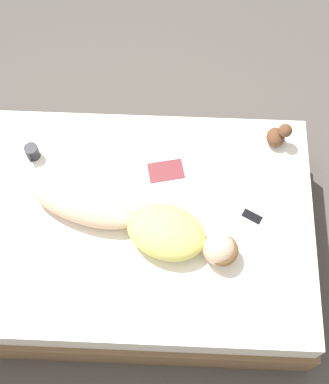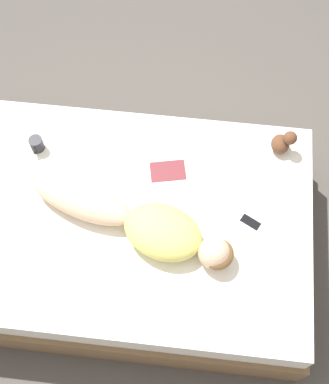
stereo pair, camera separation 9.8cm
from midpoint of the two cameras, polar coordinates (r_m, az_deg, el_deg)
ground_plane at (r=3.73m, az=-2.33°, el=-5.93°), size 12.00×12.00×0.00m
bed at (r=3.48m, az=-2.50°, el=-4.41°), size 1.53×2.23×0.55m
person at (r=3.10m, az=-2.00°, el=-3.22°), size 0.59×1.28×0.19m
open_magazine at (r=3.39m, az=1.01°, el=3.76°), size 0.50×0.40×0.01m
coffee_mug at (r=3.47m, az=-12.70°, el=5.00°), size 0.12×0.09×0.10m
cell_phone at (r=3.24m, az=10.02°, el=-3.24°), size 0.13×0.16×0.01m
plush_toy at (r=3.45m, az=13.33°, el=5.15°), size 0.13×0.15×0.18m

